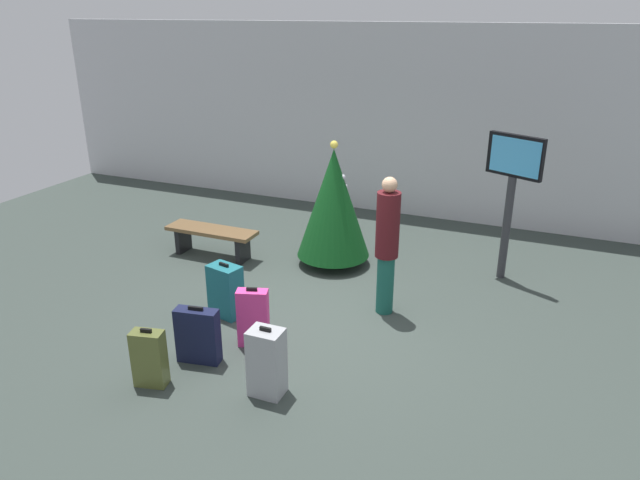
% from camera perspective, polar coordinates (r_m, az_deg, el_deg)
% --- Properties ---
extents(ground_plane, '(16.00, 16.00, 0.00)m').
position_cam_1_polar(ground_plane, '(7.74, -0.30, -7.60)').
color(ground_plane, '#38423D').
extents(back_wall, '(16.00, 0.20, 3.56)m').
position_cam_1_polar(back_wall, '(11.32, 9.10, 11.18)').
color(back_wall, silver).
rests_on(back_wall, ground_plane).
extents(holiday_tree, '(1.13, 1.13, 1.97)m').
position_cam_1_polar(holiday_tree, '(8.96, 1.33, 3.60)').
color(holiday_tree, '#4C3319').
rests_on(holiday_tree, ground_plane).
extents(flight_info_kiosk, '(0.80, 0.43, 2.16)m').
position_cam_1_polar(flight_info_kiosk, '(8.78, 18.19, 5.48)').
color(flight_info_kiosk, '#333338').
rests_on(flight_info_kiosk, ground_plane).
extents(waiting_bench, '(1.51, 0.44, 0.48)m').
position_cam_1_polar(waiting_bench, '(9.62, -10.48, 0.42)').
color(waiting_bench, brown).
rests_on(waiting_bench, ground_plane).
extents(traveller_0, '(0.37, 0.37, 1.86)m').
position_cam_1_polar(traveller_0, '(7.53, 6.54, -0.23)').
color(traveller_0, '#19594C').
rests_on(traveller_0, ground_plane).
extents(suitcase_0, '(0.35, 0.28, 0.79)m').
position_cam_1_polar(suitcase_0, '(6.20, -5.21, -11.77)').
color(suitcase_0, '#9EA0A5').
rests_on(suitcase_0, ground_plane).
extents(suitcase_1, '(0.52, 0.26, 0.70)m').
position_cam_1_polar(suitcase_1, '(6.86, -11.79, -9.09)').
color(suitcase_1, '#141938').
rests_on(suitcase_1, ground_plane).
extents(suitcase_2, '(0.40, 0.28, 0.76)m').
position_cam_1_polar(suitcase_2, '(7.05, -6.53, -7.53)').
color(suitcase_2, '#E5388C').
rests_on(suitcase_2, ground_plane).
extents(suitcase_3, '(0.38, 0.26, 0.68)m').
position_cam_1_polar(suitcase_3, '(6.59, -16.27, -11.00)').
color(suitcase_3, '#59602D').
rests_on(suitcase_3, ground_plane).
extents(suitcase_4, '(0.47, 0.36, 0.74)m').
position_cam_1_polar(suitcase_4, '(7.75, -9.18, -4.90)').
color(suitcase_4, '#19606B').
rests_on(suitcase_4, ground_plane).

